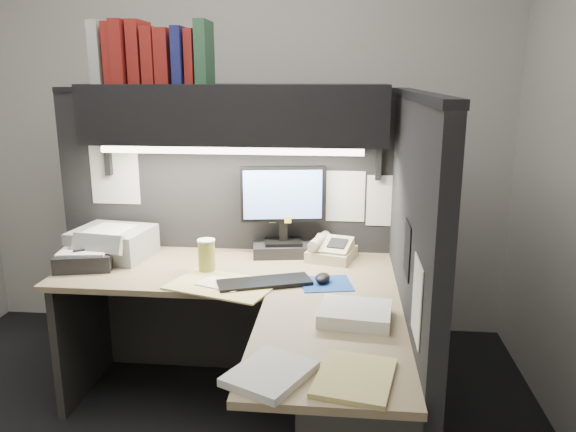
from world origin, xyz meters
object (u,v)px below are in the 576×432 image
Objects in this scene: keyboard at (264,283)px; notebook_stack at (85,259)px; printer at (113,243)px; monitor at (283,220)px; coffee_cup at (207,257)px; desk at (276,380)px; telephone at (332,251)px; overhead_shelf at (235,114)px.

notebook_stack reaches higher than keyboard.
keyboard is at bearing -13.54° from printer.
monitor is 1.12× the size of keyboard.
monitor is at bearing 41.20° from coffee_cup.
keyboard is 2.79× the size of coffee_cup.
desk is 0.87m from telephone.
notebook_stack reaches higher than desk.
keyboard is 0.95m from printer.
printer is (-0.57, 0.19, -0.00)m from coffee_cup.
monitor is 3.12× the size of coffee_cup.
monitor is at bearing 15.42° from overhead_shelf.
notebook_stack is (-0.64, 0.00, -0.04)m from coffee_cup.
keyboard is at bearing -26.42° from coffee_cup.
overhead_shelf is at bearing 96.56° from keyboard.
desk is at bearing -89.10° from telephone.
printer is at bearing 138.36° from keyboard.
desk is 1.22m from notebook_stack.
coffee_cup is (-0.62, -0.26, 0.03)m from telephone.
desk is 3.44× the size of monitor.
overhead_shelf is 0.63m from monitor.
desk is 6.10× the size of notebook_stack.
coffee_cup is (-0.11, -0.24, -0.69)m from overhead_shelf.
monitor is at bearing 94.17° from desk.
overhead_shelf is 0.74m from coffee_cup.
overhead_shelf is at bearing 65.18° from coffee_cup.
printer is (-0.88, 0.34, 0.07)m from keyboard.
desk is 10.76× the size of coffee_cup.
monitor is 1.05m from notebook_stack.
printer is at bearing 161.61° from coffee_cup.
monitor is 0.48m from coffee_cup.
printer reaches higher than telephone.
printer reaches higher than notebook_stack.
keyboard is 1.58× the size of notebook_stack.
monitor is at bearing 17.16° from notebook_stack.
telephone is (0.31, 0.42, 0.04)m from keyboard.
overhead_shelf is 3.14× the size of monitor.
notebook_stack is at bearing -152.45° from telephone.
printer is (-1.19, -0.07, 0.03)m from telephone.
overhead_shelf is 5.57× the size of notebook_stack.
notebook_stack is at bearing 150.24° from keyboard.
overhead_shelf reaches higher than desk.
overhead_shelf is 0.88m from keyboard.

